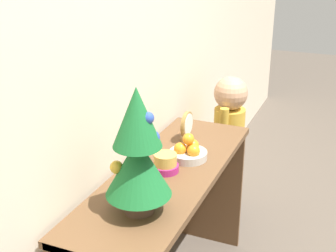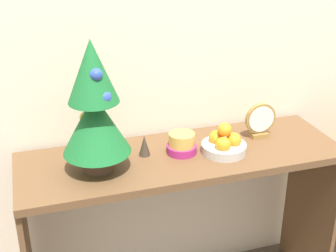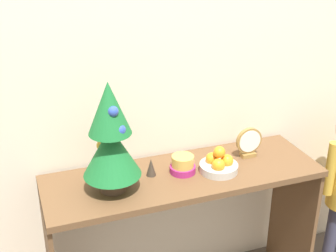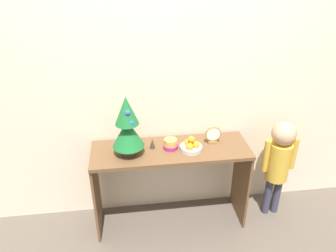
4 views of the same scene
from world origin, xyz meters
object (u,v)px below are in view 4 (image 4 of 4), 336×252
fruit_bowl (191,146)px  figurine (152,144)px  singing_bowl (170,144)px  child_figure (279,157)px  mini_tree (127,126)px  desk_clock (213,135)px

fruit_bowl → figurine: size_ratio=2.14×
singing_bowl → figurine: (-0.14, 0.02, 0.00)m
figurine → child_figure: size_ratio=0.09×
figurine → child_figure: bearing=-2.7°
figurine → mini_tree: bearing=-162.4°
fruit_bowl → desk_clock: desk_clock is taller
mini_tree → child_figure: size_ratio=0.52×
fruit_bowl → singing_bowl: (-0.16, 0.05, 0.00)m
child_figure → mini_tree: bearing=-179.6°
singing_bowl → desk_clock: 0.36m
singing_bowl → mini_tree: bearing=-173.7°
child_figure → figurine: bearing=177.3°
singing_bowl → child_figure: bearing=-1.6°
singing_bowl → desk_clock: size_ratio=0.78×
fruit_bowl → mini_tree: bearing=178.7°
desk_clock → child_figure: child_figure is taller
fruit_bowl → desk_clock: 0.22m
fruit_bowl → figurine: 0.31m
singing_bowl → figurine: size_ratio=1.43×
singing_bowl → child_figure: (0.95, -0.03, -0.19)m
figurine → fruit_bowl: bearing=-13.3°
fruit_bowl → singing_bowl: bearing=163.6°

